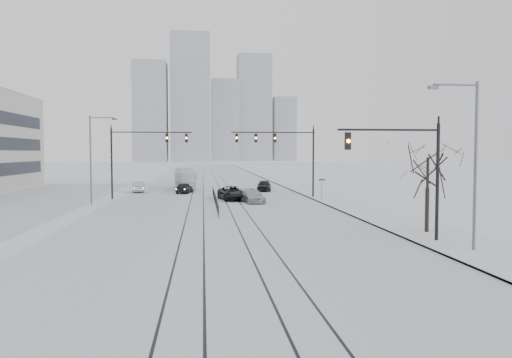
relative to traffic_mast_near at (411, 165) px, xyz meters
name	(u,v)px	position (x,y,z in m)	size (l,w,h in m)	color
ground	(231,272)	(-10.79, -6.00, -4.56)	(500.00, 500.00, 0.00)	silver
road	(211,185)	(-10.79, 54.00, -4.55)	(22.00, 260.00, 0.02)	silver
sidewalk_east	(292,184)	(2.71, 54.00, -4.48)	(5.00, 260.00, 0.16)	silver
curb	(277,184)	(0.26, 54.00, -4.50)	(0.10, 260.00, 0.12)	gray
parking_strip	(31,201)	(-30.79, 29.00, -4.55)	(14.00, 60.00, 0.03)	silver
tram_rails	(213,195)	(-10.79, 34.00, -4.54)	(5.30, 180.00, 0.01)	black
skyline	(213,109)	(-5.77, 267.63, 26.08)	(96.00, 48.00, 72.00)	#959BA3
traffic_mast_near	(411,165)	(0.00, 0.00, 0.00)	(6.10, 0.37, 7.00)	black
traffic_mast_ne	(285,148)	(-2.64, 29.00, 1.20)	(9.60, 0.37, 8.00)	black
traffic_mast_nw	(138,150)	(-19.31, 30.00, 1.01)	(9.10, 0.37, 8.00)	black
street_light_east	(470,154)	(1.91, -3.00, 0.65)	(2.73, 0.25, 9.00)	#595B60
street_light_west	(94,153)	(-22.99, 24.00, 0.65)	(2.73, 0.25, 9.00)	#595B60
bare_tree	(428,165)	(2.41, 3.00, -0.07)	(4.40, 4.40, 6.10)	black
median_fence	(215,198)	(-10.79, 24.00, -4.04)	(0.06, 24.00, 1.00)	black
street_sign	(322,186)	(1.01, 26.00, -2.96)	(0.70, 0.06, 2.40)	#595B60
sedan_sb_inner	(184,188)	(-14.45, 37.25, -3.88)	(1.62, 4.02, 1.37)	black
sedan_sb_outer	(139,187)	(-20.51, 39.61, -3.84)	(1.54, 4.41, 1.45)	silver
sedan_nb_front	(232,193)	(-8.79, 27.48, -3.80)	(2.52, 5.47, 1.52)	black
sedan_nb_right	(253,196)	(-6.83, 24.29, -3.88)	(1.92, 4.72, 1.37)	#A8ABB0
sedan_nb_far	(264,186)	(-3.74, 39.66, -3.80)	(1.79, 4.45, 1.52)	black
box_truck	(185,179)	(-14.66, 44.52, -3.09)	(2.47, 10.54, 2.94)	white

